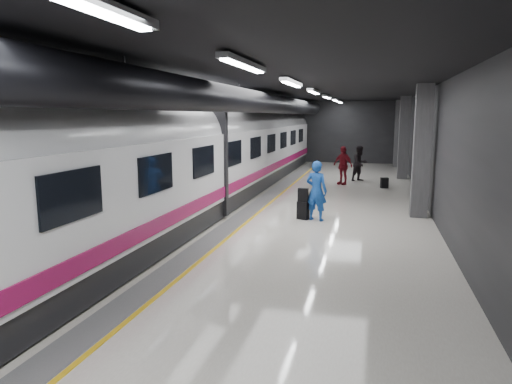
% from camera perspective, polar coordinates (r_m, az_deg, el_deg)
% --- Properties ---
extents(ground, '(40.00, 40.00, 0.00)m').
position_cam_1_polar(ground, '(15.08, 2.70, -3.71)').
color(ground, silver).
rests_on(ground, ground).
extents(platform_hall, '(10.02, 40.02, 4.51)m').
position_cam_1_polar(platform_hall, '(15.68, 2.50, 9.83)').
color(platform_hall, black).
rests_on(platform_hall, ground).
extents(train, '(3.05, 38.00, 4.05)m').
position_cam_1_polar(train, '(15.73, -8.92, 4.37)').
color(train, black).
rests_on(train, ground).
extents(traveler_main, '(0.83, 0.66, 2.00)m').
position_cam_1_polar(traveler_main, '(15.19, 7.56, 0.15)').
color(traveler_main, blue).
rests_on(traveler_main, ground).
extents(suitcase_main, '(0.43, 0.34, 0.61)m').
position_cam_1_polar(suitcase_main, '(15.42, 5.90, -2.29)').
color(suitcase_main, black).
rests_on(suitcase_main, ground).
extents(shoulder_bag, '(0.35, 0.21, 0.44)m').
position_cam_1_polar(shoulder_bag, '(15.35, 5.90, -0.35)').
color(shoulder_bag, black).
rests_on(shoulder_bag, suitcase_main).
extents(traveler_far_a, '(1.16, 1.15, 1.89)m').
position_cam_1_polar(traveler_far_a, '(24.91, 12.86, 3.51)').
color(traveler_far_a, black).
rests_on(traveler_far_a, ground).
extents(traveler_far_b, '(1.21, 1.02, 1.93)m').
position_cam_1_polar(traveler_far_b, '(23.50, 10.79, 3.29)').
color(traveler_far_b, maroon).
rests_on(traveler_far_b, ground).
extents(suitcase_far, '(0.39, 0.32, 0.51)m').
position_cam_1_polar(suitcase_far, '(22.82, 15.75, 1.11)').
color(suitcase_far, black).
rests_on(suitcase_far, ground).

